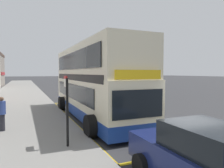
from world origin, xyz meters
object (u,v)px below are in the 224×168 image
parked_car_navy_across (206,160)px  parked_car_navy_far (118,88)px  parked_car_black_ahead (76,81)px  pedestrian_further_back (2,113)px  bus_stop_sign (67,104)px  double_decker_bus (93,84)px

parked_car_navy_across → parked_car_navy_far: size_ratio=1.00×
parked_car_navy_far → parked_car_navy_across: bearing=-110.9°
parked_car_black_ahead → pedestrian_further_back: 37.99m
bus_stop_sign → parked_car_navy_across: 4.77m
parked_car_navy_across → parked_car_black_ahead: bearing=-97.5°
pedestrian_further_back → bus_stop_sign: bearing=-52.7°
double_decker_bus → pedestrian_further_back: double_decker_bus is taller
parked_car_black_ahead → parked_car_navy_far: (0.23, -21.91, 0.00)m
bus_stop_sign → parked_car_black_ahead: size_ratio=0.60×
double_decker_bus → parked_car_navy_across: double_decker_bus is taller
double_decker_bus → parked_car_navy_far: double_decker_bus is taller
parked_car_black_ahead → bus_stop_sign: bearing=78.2°
bus_stop_sign → parked_car_navy_across: size_ratio=0.60×
double_decker_bus → pedestrian_further_back: size_ratio=7.24×
parked_car_navy_far → pedestrian_further_back: bearing=-132.3°
bus_stop_sign → double_decker_bus: bearing=62.5°
double_decker_bus → parked_car_black_ahead: size_ratio=2.69×
double_decker_bus → bus_stop_sign: bearing=-117.5°
bus_stop_sign → parked_car_navy_far: bus_stop_sign is taller
double_decker_bus → bus_stop_sign: size_ratio=4.47×
double_decker_bus → parked_car_navy_far: size_ratio=2.69×
parked_car_black_ahead → pedestrian_further_back: size_ratio=2.69×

